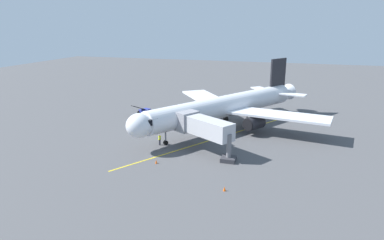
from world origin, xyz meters
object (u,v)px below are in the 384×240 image
airplane (227,106)px  ground_crew_marshaller (160,140)px  safety_cone_nose_right (224,189)px  tug_near_nose (215,101)px  belt_loader_portside (144,110)px  jet_bridge (201,126)px  safety_cone_nose_left (156,162)px

airplane → ground_crew_marshaller: 14.87m
safety_cone_nose_right → airplane: bearing=-78.7°
tug_near_nose → belt_loader_portside: belt_loader_portside is taller
jet_bridge → safety_cone_nose_right: bearing=117.6°
airplane → safety_cone_nose_right: 24.82m
airplane → belt_loader_portside: 19.44m
airplane → jet_bridge: size_ratio=3.37×
airplane → belt_loader_portside: bearing=-14.2°
tug_near_nose → belt_loader_portside: 17.75m
ground_crew_marshaller → tug_near_nose: (-1.73, -29.63, -0.18)m
airplane → safety_cone_nose_left: bearing=73.4°
airplane → jet_bridge: (1.29, 12.43, -0.24)m
jet_bridge → belt_loader_portside: size_ratio=2.28×
airplane → belt_loader_portside: (18.58, -4.70, -3.29)m
belt_loader_portside → safety_cone_nose_right: bearing=129.1°
safety_cone_nose_left → safety_cone_nose_right: (-10.48, 4.99, 0.00)m
tug_near_nose → safety_cone_nose_left: bearing=91.0°
jet_bridge → belt_loader_portside: (17.29, -17.12, -3.05)m
tug_near_nose → safety_cone_nose_left: 36.60m
ground_crew_marshaller → belt_loader_portside: (10.54, -16.81, -0.17)m
safety_cone_nose_right → safety_cone_nose_left: bearing=-25.4°
airplane → ground_crew_marshaller: size_ratio=21.14×
safety_cone_nose_left → belt_loader_portside: bearing=-61.5°
ground_crew_marshaller → tug_near_nose: bearing=-93.4°
jet_bridge → belt_loader_portside: jet_bridge is taller
belt_loader_portside → jet_bridge: bearing=135.3°
airplane → tug_near_nose: 18.90m
jet_bridge → airplane: bearing=-95.9°
tug_near_nose → belt_loader_portside: size_ratio=0.56×
jet_bridge → safety_cone_nose_right: 13.59m
airplane → safety_cone_nose_right: (-4.79, 24.06, -3.73)m
ground_crew_marshaller → tug_near_nose: 29.68m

